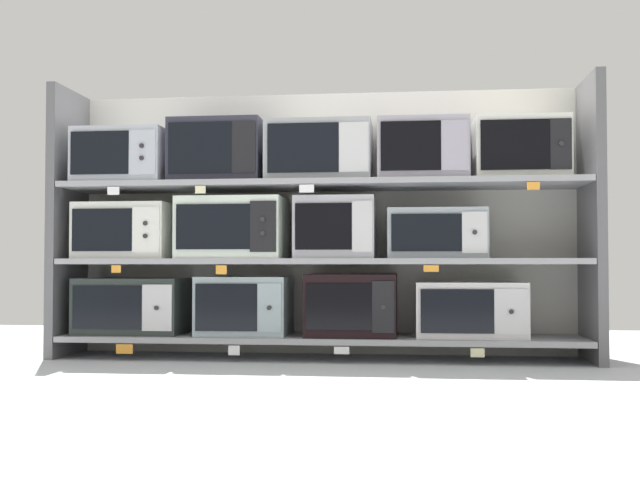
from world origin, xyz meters
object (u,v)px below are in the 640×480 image
object	(u,v)px
microwave_8	(126,158)
microwave_11	(423,151)
microwave_2	(352,305)
microwave_9	(219,153)
microwave_5	(234,228)
microwave_3	(470,309)
microwave_4	(127,231)
microwave_10	(320,153)
microwave_0	(132,306)
microwave_1	(245,306)
microwave_6	(336,228)
microwave_7	(437,234)
microwave_12	(520,150)

from	to	relation	value
microwave_8	microwave_11	distance (m)	1.63
microwave_2	microwave_9	world-z (taller)	microwave_9
microwave_5	microwave_3	bearing A→B (deg)	-0.01
microwave_4	microwave_11	size ratio (longest dim) A/B	1.08
microwave_10	microwave_0	bearing A→B (deg)	179.99
microwave_2	microwave_11	size ratio (longest dim) A/B	1.02
microwave_1	microwave_6	distance (m)	0.65
microwave_7	microwave_9	world-z (taller)	microwave_9
microwave_0	microwave_4	xyz separation A→B (m)	(-0.03, -0.00, 0.41)
microwave_2	microwave_7	bearing A→B (deg)	-0.01
microwave_10	microwave_11	size ratio (longest dim) A/B	1.19
microwave_2	microwave_10	bearing A→B (deg)	-179.89
microwave_10	microwave_11	bearing A→B (deg)	0.01
microwave_4	microwave_0	bearing A→B (deg)	0.00
microwave_5	microwave_8	size ratio (longest dim) A/B	1.14
microwave_1	microwave_4	size ratio (longest dim) A/B	0.95
microwave_7	microwave_9	distance (m)	1.26
microwave_8	microwave_12	bearing A→B (deg)	-0.00
microwave_4	microwave_7	distance (m)	1.69
microwave_6	microwave_3	bearing A→B (deg)	-0.01
microwave_7	microwave_2	bearing A→B (deg)	179.99
microwave_3	microwave_2	bearing A→B (deg)	179.98
microwave_1	microwave_7	world-z (taller)	microwave_7
microwave_2	microwave_4	bearing A→B (deg)	-179.99
microwave_0	microwave_7	bearing A→B (deg)	0.00
microwave_0	microwave_8	xyz separation A→B (m)	(-0.04, -0.00, 0.82)
microwave_4	microwave_6	bearing A→B (deg)	0.00
microwave_9	microwave_12	world-z (taller)	microwave_9
microwave_6	microwave_11	bearing A→B (deg)	-0.03
microwave_1	microwave_2	xyz separation A→B (m)	(0.58, 0.00, 0.01)
microwave_4	microwave_11	bearing A→B (deg)	-0.00
microwave_1	microwave_9	size ratio (longest dim) A/B	0.97
microwave_0	microwave_6	world-z (taller)	microwave_6
microwave_6	microwave_9	distance (m)	0.76
microwave_7	microwave_10	xyz separation A→B (m)	(-0.62, -0.00, 0.44)
microwave_5	microwave_11	distance (m)	1.10
microwave_0	microwave_3	size ratio (longest dim) A/B	1.01
microwave_8	microwave_10	world-z (taller)	microwave_10
microwave_4	microwave_8	bearing A→B (deg)	-179.09
microwave_9	microwave_12	xyz separation A→B (m)	(1.61, -0.00, -0.01)
microwave_7	microwave_10	distance (m)	0.76
microwave_6	microwave_10	distance (m)	0.41
microwave_0	microwave_12	bearing A→B (deg)	-0.01
microwave_4	microwave_5	size ratio (longest dim) A/B	0.91
microwave_0	microwave_3	world-z (taller)	microwave_0
microwave_9	microwave_10	bearing A→B (deg)	0.00
microwave_2	microwave_10	distance (m)	0.83
microwave_0	microwave_1	size ratio (longest dim) A/B	1.19
microwave_8	microwave_10	bearing A→B (deg)	-0.00
microwave_5	microwave_12	distance (m)	1.58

